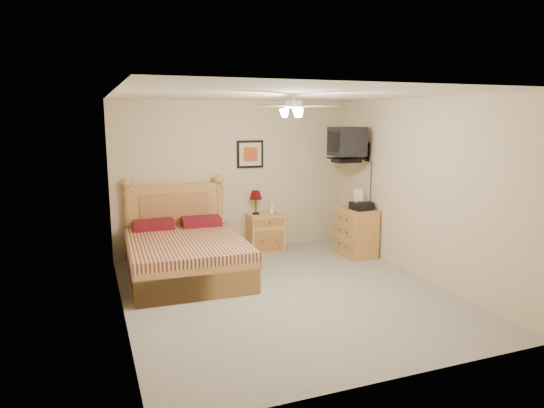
# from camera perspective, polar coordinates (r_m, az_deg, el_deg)

# --- Properties ---
(floor) EXTENTS (4.50, 4.50, 0.00)m
(floor) POSITION_cam_1_polar(r_m,az_deg,el_deg) (6.34, 1.67, -10.44)
(floor) COLOR gray
(floor) RESTS_ON ground
(ceiling) EXTENTS (4.00, 4.50, 0.04)m
(ceiling) POSITION_cam_1_polar(r_m,az_deg,el_deg) (5.94, 1.80, 12.75)
(ceiling) COLOR white
(ceiling) RESTS_ON ground
(wall_back) EXTENTS (4.00, 0.04, 2.50)m
(wall_back) POSITION_cam_1_polar(r_m,az_deg,el_deg) (8.12, -4.43, 3.22)
(wall_back) COLOR #C7B593
(wall_back) RESTS_ON ground
(wall_front) EXTENTS (4.00, 0.04, 2.50)m
(wall_front) POSITION_cam_1_polar(r_m,az_deg,el_deg) (4.08, 14.07, -4.12)
(wall_front) COLOR #C7B593
(wall_front) RESTS_ON ground
(wall_left) EXTENTS (0.04, 4.50, 2.50)m
(wall_left) POSITION_cam_1_polar(r_m,az_deg,el_deg) (5.57, -17.62, -0.48)
(wall_left) COLOR #C7B593
(wall_left) RESTS_ON ground
(wall_right) EXTENTS (0.04, 4.50, 2.50)m
(wall_right) POSITION_cam_1_polar(r_m,az_deg,el_deg) (7.03, 16.96, 1.70)
(wall_right) COLOR #C7B593
(wall_right) RESTS_ON ground
(bed) EXTENTS (1.62, 2.09, 1.32)m
(bed) POSITION_cam_1_polar(r_m,az_deg,el_deg) (6.89, -10.15, -3.17)
(bed) COLOR olive
(bed) RESTS_ON ground
(nightstand) EXTENTS (0.59, 0.45, 0.63)m
(nightstand) POSITION_cam_1_polar(r_m,az_deg,el_deg) (8.20, -0.79, -3.35)
(nightstand) COLOR tan
(nightstand) RESTS_ON ground
(table_lamp) EXTENTS (0.28, 0.28, 0.40)m
(table_lamp) POSITION_cam_1_polar(r_m,az_deg,el_deg) (8.11, -1.90, 0.20)
(table_lamp) COLOR #550808
(table_lamp) RESTS_ON nightstand
(lotion_bottle) EXTENTS (0.11, 0.11, 0.22)m
(lotion_bottle) POSITION_cam_1_polar(r_m,az_deg,el_deg) (8.16, -0.03, -0.37)
(lotion_bottle) COLOR silver
(lotion_bottle) RESTS_ON nightstand
(framed_picture) EXTENTS (0.46, 0.04, 0.46)m
(framed_picture) POSITION_cam_1_polar(r_m,az_deg,el_deg) (8.14, -2.59, 5.88)
(framed_picture) COLOR black
(framed_picture) RESTS_ON wall_back
(dresser) EXTENTS (0.47, 0.66, 0.78)m
(dresser) POSITION_cam_1_polar(r_m,az_deg,el_deg) (8.00, 9.86, -3.28)
(dresser) COLOR #AC6F38
(dresser) RESTS_ON ground
(fax_machine) EXTENTS (0.32, 0.33, 0.32)m
(fax_machine) POSITION_cam_1_polar(r_m,az_deg,el_deg) (7.84, 10.50, 0.49)
(fax_machine) COLOR black
(fax_machine) RESTS_ON dresser
(magazine_lower) EXTENTS (0.22, 0.29, 0.03)m
(magazine_lower) POSITION_cam_1_polar(r_m,az_deg,el_deg) (8.08, 9.08, -0.22)
(magazine_lower) COLOR #C0B29D
(magazine_lower) RESTS_ON dresser
(magazine_upper) EXTENTS (0.21, 0.27, 0.02)m
(magazine_upper) POSITION_cam_1_polar(r_m,az_deg,el_deg) (8.08, 9.23, -0.06)
(magazine_upper) COLOR gray
(magazine_upper) RESTS_ON magazine_lower
(wall_tv) EXTENTS (0.56, 0.46, 0.58)m
(wall_tv) POSITION_cam_1_polar(r_m,az_deg,el_deg) (7.93, 9.76, 7.00)
(wall_tv) COLOR black
(wall_tv) RESTS_ON wall_right
(ceiling_fan) EXTENTS (1.14, 1.14, 0.28)m
(ceiling_fan) POSITION_cam_1_polar(r_m,az_deg,el_deg) (5.75, 2.58, 11.43)
(ceiling_fan) COLOR silver
(ceiling_fan) RESTS_ON ceiling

